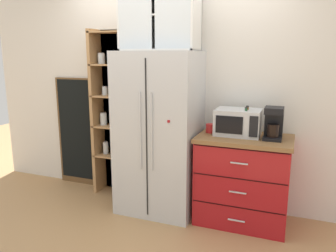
% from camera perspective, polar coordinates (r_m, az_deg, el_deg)
% --- Properties ---
extents(ground_plane, '(10.62, 10.62, 0.00)m').
position_cam_1_polar(ground_plane, '(3.81, -1.61, -14.00)').
color(ground_plane, tan).
extents(wall_back_cream, '(4.93, 0.10, 2.55)m').
position_cam_1_polar(wall_back_cream, '(3.82, 0.62, 6.05)').
color(wall_back_cream, silver).
rests_on(wall_back_cream, ground).
extents(refrigerator, '(0.83, 0.66, 1.72)m').
position_cam_1_polar(refrigerator, '(3.55, -1.51, -1.23)').
color(refrigerator, silver).
rests_on(refrigerator, ground).
extents(pantry_shelf_column, '(0.51, 0.28, 1.97)m').
position_cam_1_polar(pantry_shelf_column, '(4.05, -9.17, 2.39)').
color(pantry_shelf_column, brown).
rests_on(pantry_shelf_column, ground).
extents(counter_cabinet, '(0.92, 0.60, 0.89)m').
position_cam_1_polar(counter_cabinet, '(3.47, 12.73, -8.94)').
color(counter_cabinet, '#A8161C').
rests_on(counter_cabinet, ground).
extents(microwave, '(0.44, 0.33, 0.26)m').
position_cam_1_polar(microwave, '(3.37, 11.98, 0.65)').
color(microwave, silver).
rests_on(microwave, counter_cabinet).
extents(coffee_maker, '(0.17, 0.20, 0.31)m').
position_cam_1_polar(coffee_maker, '(3.29, 17.71, 0.50)').
color(coffee_maker, black).
rests_on(coffee_maker, counter_cabinet).
extents(mug_red, '(0.12, 0.09, 0.09)m').
position_cam_1_polar(mug_red, '(3.44, 7.27, -0.40)').
color(mug_red, red).
rests_on(mug_red, counter_cabinet).
extents(mug_navy, '(0.11, 0.08, 0.09)m').
position_cam_1_polar(mug_navy, '(3.26, 12.97, -1.32)').
color(mug_navy, navy).
rests_on(mug_navy, counter_cabinet).
extents(bottle_green, '(0.06, 0.06, 0.30)m').
position_cam_1_polar(bottle_green, '(3.30, 13.17, 0.38)').
color(bottle_green, '#285B33').
rests_on(bottle_green, counter_cabinet).
extents(bottle_amber, '(0.07, 0.07, 0.30)m').
position_cam_1_polar(bottle_amber, '(3.39, 13.38, 0.66)').
color(bottle_amber, brown).
rests_on(bottle_amber, counter_cabinet).
extents(upper_cabinet, '(0.80, 0.32, 0.68)m').
position_cam_1_polar(upper_cabinet, '(3.51, -1.31, 18.30)').
color(upper_cabinet, silver).
rests_on(upper_cabinet, refrigerator).
extents(chalkboard_menu, '(0.60, 0.04, 1.40)m').
position_cam_1_polar(chalkboard_menu, '(4.45, -15.17, -0.96)').
color(chalkboard_menu, brown).
rests_on(chalkboard_menu, ground).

